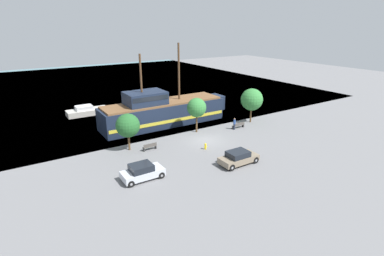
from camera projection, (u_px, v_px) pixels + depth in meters
name	position (u px, v px, depth m)	size (l,w,h in m)	color
ground_plane	(205.00, 140.00, 38.08)	(160.00, 160.00, 0.00)	slate
water_surface	(102.00, 85.00, 73.12)	(80.00, 80.00, 0.00)	slate
pirate_ship	(162.00, 111.00, 43.60)	(19.54, 4.89, 11.52)	#192338
moored_boat_dockside	(87.00, 111.00, 48.71)	(6.43, 2.49, 1.53)	#B7B2A8
parked_car_curb_front	(142.00, 172.00, 28.35)	(3.99, 1.96, 1.53)	#B7BCC6
parked_car_curb_mid	(238.00, 158.00, 31.40)	(4.27, 1.94, 1.47)	#7F705B
fire_hydrant	(205.00, 146.00, 35.21)	(0.42, 0.25, 0.76)	yellow
bench_promenade_east	(150.00, 147.00, 34.99)	(1.63, 0.45, 0.85)	#4C4742
bench_promenade_west	(238.00, 125.00, 42.34)	(1.93, 0.45, 0.85)	#4C4742
pedestrian_walking_near	(234.00, 124.00, 41.70)	(0.32, 0.32, 1.66)	#232838
tree_row_east	(128.00, 126.00, 34.21)	(2.76, 2.76, 4.40)	brown
tree_row_mideast	(197.00, 108.00, 39.91)	(2.59, 2.59, 4.75)	brown
tree_row_midwest	(252.00, 100.00, 44.06)	(3.25, 3.25, 5.10)	brown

